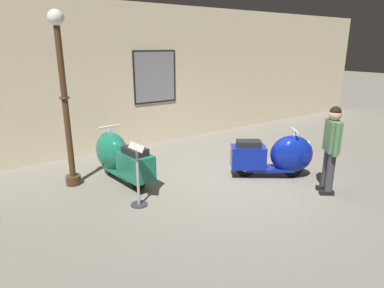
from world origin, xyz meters
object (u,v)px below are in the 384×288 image
(scooter_0, at_px, (119,156))
(info_stanchion, at_px, (138,180))
(lamppost, at_px, (64,96))
(scooter_1, at_px, (278,156))
(visitor_0, at_px, (331,144))

(scooter_0, height_order, info_stanchion, info_stanchion)
(info_stanchion, bearing_deg, lamppost, 112.81)
(scooter_1, xyz_separation_m, info_stanchion, (-2.89, 0.46, -0.00))
(visitor_0, height_order, info_stanchion, visitor_0)
(scooter_0, bearing_deg, lamppost, 67.70)
(scooter_0, bearing_deg, scooter_1, -129.33)
(scooter_0, bearing_deg, visitor_0, -140.79)
(scooter_0, xyz_separation_m, visitor_0, (2.83, -2.78, 0.45))
(visitor_0, bearing_deg, scooter_0, -5.42)
(lamppost, bearing_deg, scooter_1, -29.44)
(scooter_0, height_order, visitor_0, visitor_0)
(scooter_1, xyz_separation_m, lamppost, (-3.53, 1.99, 1.26))
(scooter_1, distance_m, info_stanchion, 2.92)
(scooter_1, height_order, visitor_0, visitor_0)
(visitor_0, xyz_separation_m, info_stanchion, (-3.03, 1.50, -0.47))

